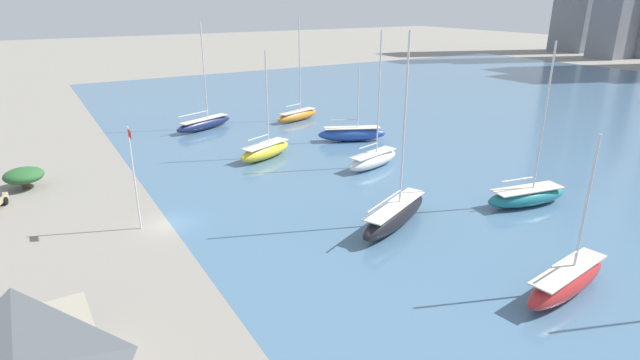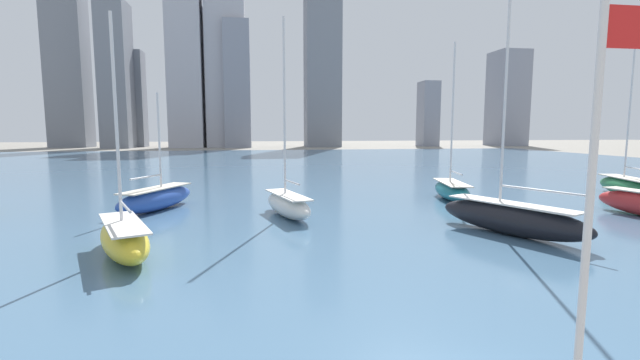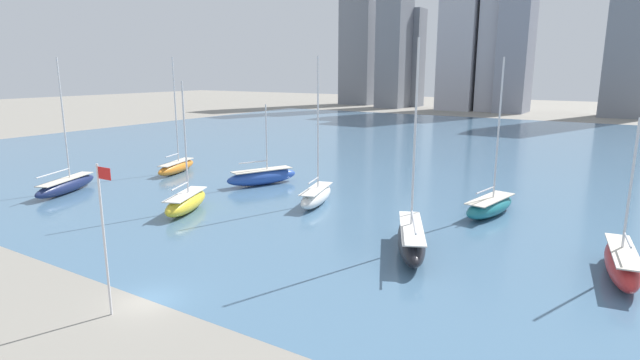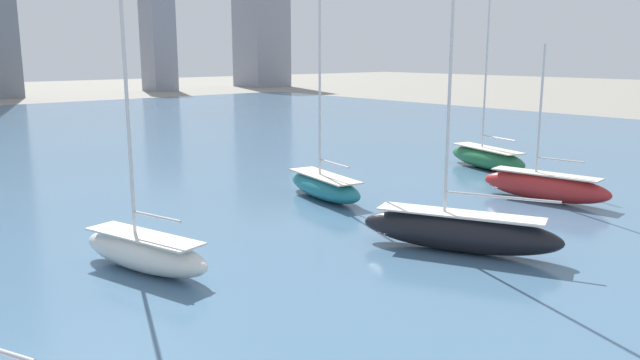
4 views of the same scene
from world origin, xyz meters
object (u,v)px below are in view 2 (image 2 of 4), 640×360
sailboat_green (627,186)px  sailboat_blue (157,198)px  sailboat_black (510,217)px  flag_pole (590,243)px  sailboat_yellow (124,238)px  sailboat_teal (452,190)px  sailboat_white (288,204)px

sailboat_green → sailboat_blue: bearing=-163.6°
sailboat_black → sailboat_green: (22.45, 13.73, -0.10)m
flag_pole → sailboat_yellow: bearing=125.8°
sailboat_teal → sailboat_blue: bearing=-166.5°
flag_pole → sailboat_teal: sailboat_teal is taller
sailboat_blue → sailboat_teal: size_ratio=0.65×
flag_pole → sailboat_black: 23.04m
sailboat_blue → sailboat_green: size_ratio=0.61×
sailboat_yellow → sailboat_white: sailboat_white is taller
sailboat_yellow → sailboat_green: bearing=-5.1°
sailboat_teal → sailboat_green: bearing=8.5°
sailboat_yellow → sailboat_white: bearing=21.2°
sailboat_teal → sailboat_black: bearing=-90.2°
flag_pole → sailboat_white: sailboat_white is taller
sailboat_blue → sailboat_green: sailboat_green is taller
sailboat_black → flag_pole: bearing=-144.6°
sailboat_yellow → sailboat_teal: bearing=7.2°
sailboat_yellow → sailboat_black: bearing=-19.6°
flag_pole → sailboat_green: sailboat_green is taller
sailboat_blue → sailboat_white: 12.18m
sailboat_yellow → sailboat_black: size_ratio=0.79×
sailboat_yellow → sailboat_teal: size_ratio=0.85×
flag_pole → sailboat_white: size_ratio=0.58×
sailboat_black → sailboat_blue: bearing=128.7°
sailboat_green → sailboat_yellow: bearing=-146.8°
sailboat_blue → sailboat_white: sailboat_white is taller
sailboat_yellow → sailboat_black: (24.47, 1.42, 0.13)m
flag_pole → sailboat_black: sailboat_black is taller
sailboat_white → sailboat_black: 16.70m
sailboat_blue → sailboat_teal: bearing=27.6°
sailboat_teal → sailboat_white: 18.25m
sailboat_white → sailboat_black: sailboat_black is taller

